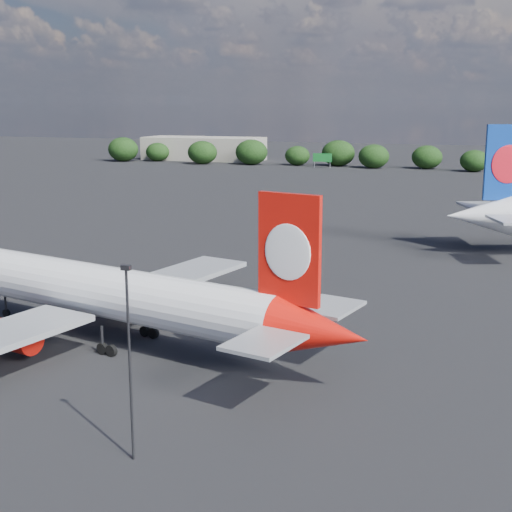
% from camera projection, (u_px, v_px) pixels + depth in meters
% --- Properties ---
extents(ground, '(500.00, 500.00, 0.00)m').
position_uv_depth(ground, '(258.00, 237.00, 110.78)').
color(ground, black).
rests_on(ground, ground).
extents(qantas_airliner, '(43.62, 41.72, 14.33)m').
position_uv_depth(qantas_airliner, '(120.00, 296.00, 60.97)').
color(qantas_airliner, white).
rests_on(qantas_airliner, ground).
extents(apron_lamp_post, '(0.55, 0.30, 11.79)m').
position_uv_depth(apron_lamp_post, '(129.00, 354.00, 40.74)').
color(apron_lamp_post, black).
rests_on(apron_lamp_post, ground).
extents(terminal_building, '(42.00, 16.00, 8.00)m').
position_uv_depth(terminal_building, '(204.00, 149.00, 252.47)').
color(terminal_building, gray).
rests_on(terminal_building, ground).
extents(highway_sign, '(6.00, 0.30, 4.50)m').
position_uv_depth(highway_sign, '(322.00, 158.00, 223.03)').
color(highway_sign, '#156C26').
rests_on(highway_sign, ground).
extents(billboard_yellow, '(5.00, 0.30, 5.50)m').
position_uv_depth(billboard_yellow, '(422.00, 156.00, 218.95)').
color(billboard_yellow, '#F3AE15').
rests_on(billboard_yellow, ground).
extents(horizon_treeline, '(201.49, 16.37, 9.12)m').
position_uv_depth(horizon_treeline, '(407.00, 156.00, 218.30)').
color(horizon_treeline, black).
rests_on(horizon_treeline, ground).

